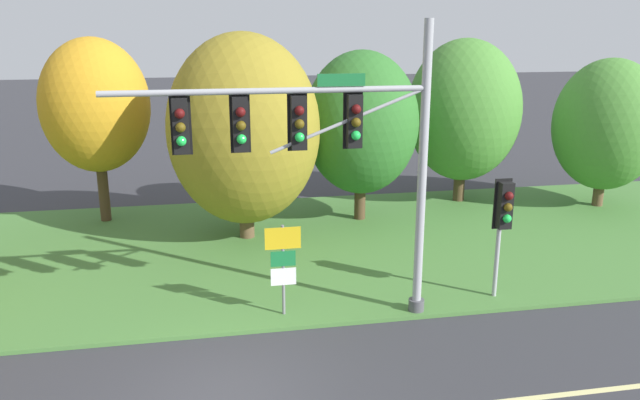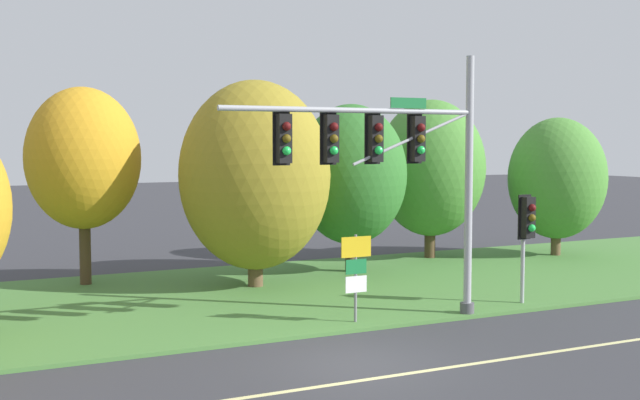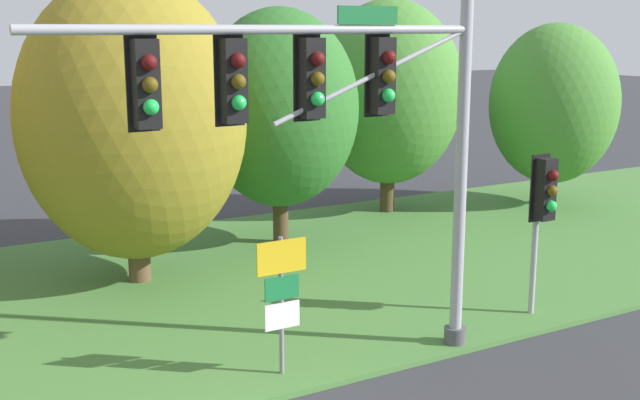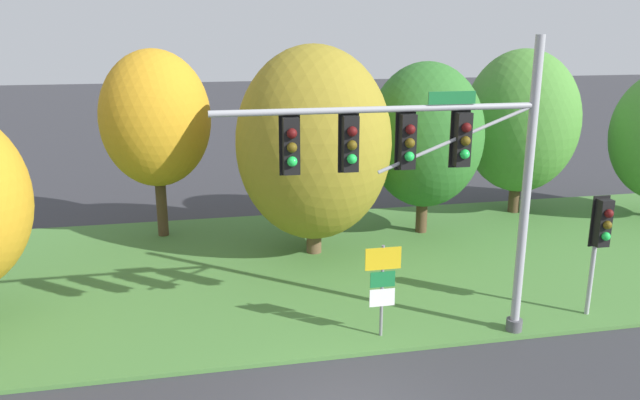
{
  "view_description": "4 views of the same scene",
  "coord_description": "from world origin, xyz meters",
  "px_view_note": "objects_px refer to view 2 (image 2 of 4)",
  "views": [
    {
      "loc": [
        -0.1,
        -11.1,
        7.17
      ],
      "look_at": [
        2.72,
        4.05,
        2.82
      ],
      "focal_mm": 35.0,
      "sensor_mm": 36.0,
      "label": 1
    },
    {
      "loc": [
        -8.5,
        -15.47,
        4.95
      ],
      "look_at": [
        0.8,
        3.69,
        3.39
      ],
      "focal_mm": 45.0,
      "sensor_mm": 36.0,
      "label": 2
    },
    {
      "loc": [
        -4.09,
        -7.93,
        5.76
      ],
      "look_at": [
        2.62,
        3.67,
        2.89
      ],
      "focal_mm": 45.0,
      "sensor_mm": 36.0,
      "label": 3
    },
    {
      "loc": [
        -2.64,
        -10.14,
        7.47
      ],
      "look_at": [
        0.1,
        3.2,
        3.68
      ],
      "focal_mm": 35.0,
      "sensor_mm": 36.0,
      "label": 4
    }
  ],
  "objects_px": {
    "traffic_signal_mast": "(393,156)",
    "pedestrian_signal_near_kerb": "(527,224)",
    "route_sign_post": "(356,267)",
    "tree_mid_verge": "(255,175)",
    "tree_tall_centre": "(351,175)",
    "tree_furthest_back": "(557,178)",
    "tree_right_far": "(431,168)",
    "tree_behind_signpost": "(83,159)"
  },
  "relations": [
    {
      "from": "tree_mid_verge",
      "to": "tree_furthest_back",
      "type": "distance_m",
      "value": 14.31
    },
    {
      "from": "pedestrian_signal_near_kerb",
      "to": "tree_furthest_back",
      "type": "height_order",
      "value": "tree_furthest_back"
    },
    {
      "from": "route_sign_post",
      "to": "tree_mid_verge",
      "type": "xyz_separation_m",
      "value": [
        -0.48,
        6.18,
        2.24
      ]
    },
    {
      "from": "tree_behind_signpost",
      "to": "tree_mid_verge",
      "type": "height_order",
      "value": "tree_mid_verge"
    },
    {
      "from": "pedestrian_signal_near_kerb",
      "to": "tree_furthest_back",
      "type": "xyz_separation_m",
      "value": [
        8.03,
        7.57,
        0.89
      ]
    },
    {
      "from": "traffic_signal_mast",
      "to": "tree_mid_verge",
      "type": "bearing_deg",
      "value": 101.84
    },
    {
      "from": "tree_tall_centre",
      "to": "traffic_signal_mast",
      "type": "bearing_deg",
      "value": -110.45
    },
    {
      "from": "pedestrian_signal_near_kerb",
      "to": "route_sign_post",
      "type": "relative_size",
      "value": 1.38
    },
    {
      "from": "traffic_signal_mast",
      "to": "route_sign_post",
      "type": "distance_m",
      "value": 3.15
    },
    {
      "from": "tree_behind_signpost",
      "to": "tree_tall_centre",
      "type": "bearing_deg",
      "value": -9.28
    },
    {
      "from": "tree_tall_centre",
      "to": "pedestrian_signal_near_kerb",
      "type": "bearing_deg",
      "value": -76.13
    },
    {
      "from": "tree_behind_signpost",
      "to": "tree_mid_verge",
      "type": "relative_size",
      "value": 0.97
    },
    {
      "from": "traffic_signal_mast",
      "to": "pedestrian_signal_near_kerb",
      "type": "bearing_deg",
      "value": 3.66
    },
    {
      "from": "route_sign_post",
      "to": "tree_tall_centre",
      "type": "height_order",
      "value": "tree_tall_centre"
    },
    {
      "from": "tree_behind_signpost",
      "to": "tree_mid_verge",
      "type": "distance_m",
      "value": 5.85
    },
    {
      "from": "tree_tall_centre",
      "to": "tree_furthest_back",
      "type": "distance_m",
      "value": 9.92
    },
    {
      "from": "route_sign_post",
      "to": "tree_tall_centre",
      "type": "relative_size",
      "value": 0.38
    },
    {
      "from": "route_sign_post",
      "to": "tree_furthest_back",
      "type": "relative_size",
      "value": 0.4
    },
    {
      "from": "traffic_signal_mast",
      "to": "tree_right_far",
      "type": "bearing_deg",
      "value": 51.65
    },
    {
      "from": "tree_behind_signpost",
      "to": "tree_tall_centre",
      "type": "xyz_separation_m",
      "value": [
        9.39,
        -1.54,
        -0.65
      ]
    },
    {
      "from": "tree_tall_centre",
      "to": "tree_furthest_back",
      "type": "height_order",
      "value": "tree_tall_centre"
    },
    {
      "from": "traffic_signal_mast",
      "to": "tree_right_far",
      "type": "xyz_separation_m",
      "value": [
        7.62,
        9.63,
        -0.73
      ]
    },
    {
      "from": "tree_tall_centre",
      "to": "tree_right_far",
      "type": "distance_m",
      "value": 4.97
    },
    {
      "from": "traffic_signal_mast",
      "to": "tree_behind_signpost",
      "type": "height_order",
      "value": "traffic_signal_mast"
    },
    {
      "from": "traffic_signal_mast",
      "to": "tree_right_far",
      "type": "distance_m",
      "value": 12.3
    },
    {
      "from": "route_sign_post",
      "to": "tree_furthest_back",
      "type": "xyz_separation_m",
      "value": [
        13.76,
        7.48,
        1.8
      ]
    },
    {
      "from": "tree_mid_verge",
      "to": "tree_right_far",
      "type": "relative_size",
      "value": 1.05
    },
    {
      "from": "tree_right_far",
      "to": "traffic_signal_mast",
      "type": "bearing_deg",
      "value": -128.35
    },
    {
      "from": "traffic_signal_mast",
      "to": "pedestrian_signal_near_kerb",
      "type": "height_order",
      "value": "traffic_signal_mast"
    },
    {
      "from": "tree_tall_centre",
      "to": "tree_behind_signpost",
      "type": "bearing_deg",
      "value": 170.72
    },
    {
      "from": "tree_mid_verge",
      "to": "tree_tall_centre",
      "type": "height_order",
      "value": "tree_mid_verge"
    },
    {
      "from": "pedestrian_signal_near_kerb",
      "to": "tree_mid_verge",
      "type": "bearing_deg",
      "value": 134.72
    },
    {
      "from": "tree_mid_verge",
      "to": "tree_furthest_back",
      "type": "relative_size",
      "value": 1.17
    },
    {
      "from": "tree_tall_centre",
      "to": "tree_right_far",
      "type": "bearing_deg",
      "value": 20.14
    },
    {
      "from": "tree_right_far",
      "to": "tree_behind_signpost",
      "type": "bearing_deg",
      "value": -179.29
    },
    {
      "from": "pedestrian_signal_near_kerb",
      "to": "tree_tall_centre",
      "type": "distance_m",
      "value": 7.93
    },
    {
      "from": "route_sign_post",
      "to": "tree_mid_verge",
      "type": "distance_m",
      "value": 6.59
    },
    {
      "from": "traffic_signal_mast",
      "to": "tree_furthest_back",
      "type": "distance_m",
      "value": 15.13
    },
    {
      "from": "route_sign_post",
      "to": "tree_right_far",
      "type": "height_order",
      "value": "tree_right_far"
    },
    {
      "from": "tree_behind_signpost",
      "to": "tree_furthest_back",
      "type": "relative_size",
      "value": 1.14
    },
    {
      "from": "traffic_signal_mast",
      "to": "tree_tall_centre",
      "type": "relative_size",
      "value": 1.21
    },
    {
      "from": "pedestrian_signal_near_kerb",
      "to": "tree_mid_verge",
      "type": "xyz_separation_m",
      "value": [
        -6.21,
        6.27,
        1.33
      ]
    }
  ]
}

